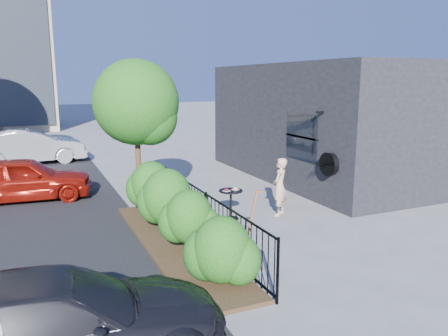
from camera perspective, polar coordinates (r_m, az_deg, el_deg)
name	(u,v)px	position (r m, az deg, el deg)	size (l,w,h in m)	color
ground	(266,231)	(10.29, 5.55, -8.26)	(120.00, 120.00, 0.00)	gray
shop_building	(338,121)	(16.59, 14.69, 5.99)	(6.22, 9.00, 4.00)	black
fence	(206,216)	(9.49, -2.35, -6.34)	(0.05, 6.05, 1.10)	black
planting_bed	(176,244)	(9.45, -6.33, -9.84)	(1.30, 6.00, 0.08)	#382616
shrubs	(178,212)	(9.35, -6.02, -5.78)	(1.10, 5.60, 1.24)	#145212
patio_tree	(139,108)	(11.49, -11.03, 7.75)	(2.20, 2.20, 3.94)	#3F2B19
cafe_table	(231,199)	(10.98, 0.90, -4.09)	(0.60, 0.60, 0.80)	black
woman	(280,187)	(11.35, 7.28, -2.45)	(0.55, 0.36, 1.51)	#D5AB8A
shovel	(248,233)	(8.24, 3.19, -8.46)	(0.50, 0.19, 1.49)	brown
car_red	(23,179)	(13.92, -24.76, -1.30)	(1.53, 3.80, 1.29)	#9C160D
car_silver	(30,147)	(19.98, -23.98, 2.54)	(1.53, 4.38, 1.44)	#A9A9AE
car_darkgrey	(57,323)	(5.88, -20.98, -18.38)	(1.68, 4.14, 1.20)	black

